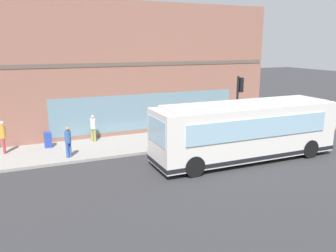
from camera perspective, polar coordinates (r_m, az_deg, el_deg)
ground at (r=17.69m, az=4.17°, el=-6.44°), size 120.00×120.00×0.00m
sidewalk_curb at (r=21.67m, az=-1.45°, el=-2.46°), size 4.05×40.00×0.15m
building_corner at (r=26.77m, az=-6.52°, el=9.68°), size 8.42×18.18×8.63m
city_bus_nearside at (r=18.49m, az=12.64°, el=-0.82°), size 2.61×10.04×3.07m
traffic_light_near_corner at (r=22.06m, az=11.68°, el=5.02°), size 0.32×0.49×3.93m
fire_hydrant at (r=23.78m, az=11.87°, el=-0.24°), size 0.35×0.35×0.74m
pedestrian_by_light_pole at (r=22.90m, az=9.51°, el=0.84°), size 0.32×0.32×1.65m
pedestrian_near_hydrant at (r=21.53m, az=-12.28°, el=-0.07°), size 0.32×0.32×1.65m
pedestrian_walking_along_curb at (r=18.78m, az=-16.21°, el=-2.24°), size 0.32×0.32×1.66m
pedestrian_near_building_entrance at (r=20.73m, az=-25.66°, el=-1.30°), size 0.32×0.32×1.82m
newspaper_vending_box at (r=21.17m, az=-19.24°, el=-2.13°), size 0.44×0.42×0.90m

